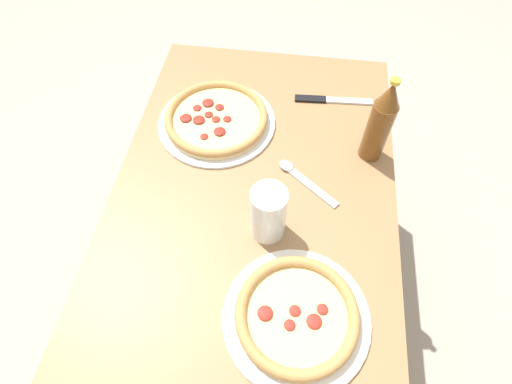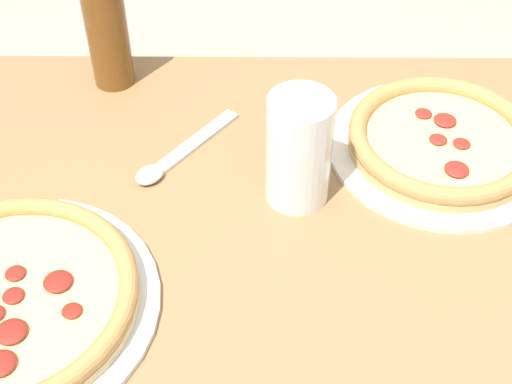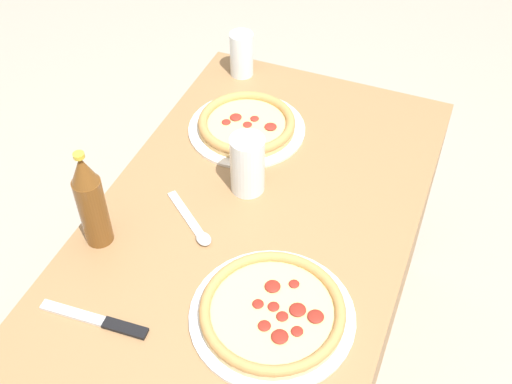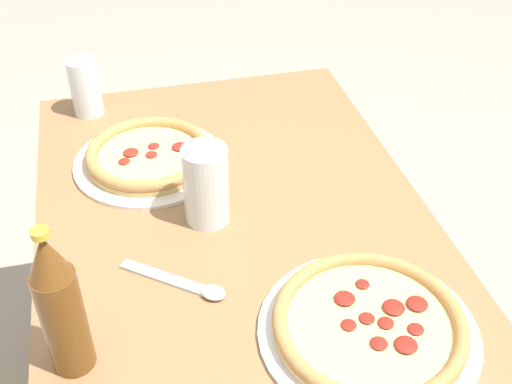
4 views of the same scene
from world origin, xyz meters
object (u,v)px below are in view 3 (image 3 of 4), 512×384
(knife, at_px, (99,320))
(glass_mango_juice, at_px, (248,166))
(pizza_pepperoni, at_px, (273,312))
(beer_bottle, at_px, (91,201))
(pizza_veggie, at_px, (247,125))
(glass_water, at_px, (242,56))
(spoon, at_px, (195,226))

(knife, bearing_deg, glass_mango_juice, 164.09)
(pizza_pepperoni, distance_m, knife, 0.35)
(pizza_pepperoni, xyz_separation_m, beer_bottle, (-0.05, -0.43, 0.10))
(pizza_veggie, bearing_deg, pizza_pepperoni, 27.32)
(glass_water, xyz_separation_m, knife, (0.90, 0.07, -0.06))
(spoon, bearing_deg, pizza_pepperoni, 57.35)
(glass_water, bearing_deg, glass_mango_juice, 24.34)
(beer_bottle, xyz_separation_m, knife, (0.19, 0.11, -0.12))
(pizza_veggie, bearing_deg, glass_mango_juice, 22.96)
(pizza_pepperoni, relative_size, knife, 1.43)
(pizza_pepperoni, relative_size, glass_water, 2.55)
(glass_mango_juice, xyz_separation_m, glass_water, (-0.44, -0.20, -0.01))
(pizza_veggie, relative_size, knife, 1.33)
(pizza_veggie, xyz_separation_m, spoon, (0.37, 0.02, -0.01))
(glass_water, height_order, beer_bottle, beer_bottle)
(pizza_veggie, bearing_deg, glass_water, -154.51)
(glass_water, distance_m, knife, 0.90)
(glass_water, bearing_deg, spoon, 12.65)
(spoon, bearing_deg, glass_mango_juice, 159.34)
(pizza_veggie, xyz_separation_m, glass_water, (-0.24, -0.11, 0.04))
(knife, distance_m, spoon, 0.30)
(spoon, bearing_deg, beer_bottle, -59.74)
(glass_mango_juice, relative_size, knife, 0.65)
(pizza_veggie, height_order, beer_bottle, beer_bottle)
(glass_water, relative_size, spoon, 0.78)
(pizza_pepperoni, bearing_deg, glass_water, -153.24)
(glass_mango_juice, bearing_deg, spoon, -20.66)
(pizza_veggie, bearing_deg, spoon, 3.51)
(pizza_veggie, bearing_deg, knife, -4.06)
(spoon, bearing_deg, pizza_veggie, -176.49)
(beer_bottle, height_order, knife, beer_bottle)
(pizza_veggie, distance_m, knife, 0.66)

